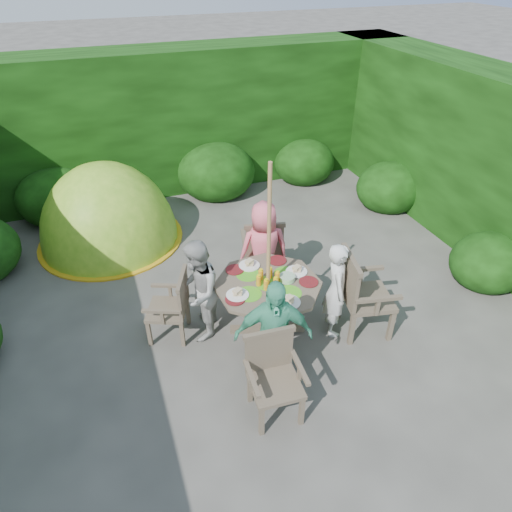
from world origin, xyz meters
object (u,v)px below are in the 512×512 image
object	(u,v)px
garden_chair_back	(263,248)
child_back	(264,249)
dome_tent	(112,240)
garden_chair_right	(361,293)
parasol_pole	(269,257)
garden_chair_left	(173,305)
child_right	(337,289)
child_front	(273,336)
garden_chair_front	(273,374)
patio_table	(268,291)
child_left	(198,291)

from	to	relation	value
garden_chair_back	child_back	world-z (taller)	child_back
child_back	dome_tent	size ratio (longest dim) A/B	0.52
dome_tent	garden_chair_right	bearing A→B (deg)	-61.65
parasol_pole	garden_chair_left	world-z (taller)	parasol_pole
child_right	dome_tent	size ratio (longest dim) A/B	0.48
parasol_pole	child_front	world-z (taller)	parasol_pole
child_front	garden_chair_front	bearing A→B (deg)	-94.46
garden_chair_back	dome_tent	xyz separation A→B (m)	(-1.92, 1.73, -0.49)
garden_chair_right	dome_tent	bearing A→B (deg)	52.02
child_right	child_back	xyz separation A→B (m)	(-0.52, 1.00, 0.05)
patio_table	garden_chair_left	size ratio (longest dim) A/B	1.87
garden_chair_back	child_left	world-z (taller)	child_left
garden_chair_back	dome_tent	size ratio (longest dim) A/B	0.36
garden_chair_back	child_front	size ratio (longest dim) A/B	0.68
garden_chair_front	child_left	size ratio (longest dim) A/B	0.68
garden_chair_left	patio_table	bearing A→B (deg)	95.07
garden_chair_front	patio_table	bearing A→B (deg)	74.88
garden_chair_back	child_right	distance (m)	1.36
child_left	child_front	distance (m)	1.13
garden_chair_right	garden_chair_front	distance (m)	1.56
child_right	child_front	xyz separation A→B (m)	(-1.00, -0.52, 0.07)
garden_chair_right	child_back	size ratio (longest dim) A/B	0.78
garden_chair_right	dome_tent	world-z (taller)	dome_tent
child_right	child_left	world-z (taller)	child_left
garden_chair_right	child_back	bearing A→B (deg)	47.81
garden_chair_back	child_left	xyz separation A→B (m)	(-1.10, -0.81, 0.15)
garden_chair_left	dome_tent	world-z (taller)	dome_tent
garden_chair_right	child_right	bearing A→B (deg)	82.66
garden_chair_left	child_left	size ratio (longest dim) A/B	0.65
garden_chair_right	garden_chair_front	world-z (taller)	garden_chair_right
garden_chair_left	child_left	bearing A→B (deg)	95.85
patio_table	garden_chair_back	world-z (taller)	garden_chair_back
patio_table	child_right	xyz separation A→B (m)	(0.76, -0.24, -0.00)
parasol_pole	patio_table	bearing A→B (deg)	-4.70
garden_chair_front	child_front	bearing A→B (deg)	72.55
garden_chair_back	dome_tent	world-z (taller)	dome_tent
patio_table	garden_chair_right	xyz separation A→B (m)	(1.03, -0.34, -0.06)
garden_chair_right	garden_chair_back	world-z (taller)	garden_chair_right
child_front	patio_table	bearing A→B (deg)	88.75
garden_chair_back	garden_chair_front	distance (m)	2.20
child_left	dome_tent	world-z (taller)	child_left
child_left	patio_table	bearing A→B (deg)	93.30
patio_table	garden_chair_back	bearing A→B (deg)	72.37
child_left	child_back	bearing A→B (deg)	138.23
child_left	dome_tent	xyz separation A→B (m)	(-0.82, 2.54, -0.64)
child_back	garden_chair_back	bearing A→B (deg)	-101.08
patio_table	dome_tent	distance (m)	3.26
patio_table	child_right	distance (m)	0.80
garden_chair_front	dome_tent	world-z (taller)	dome_tent
parasol_pole	garden_chair_left	distance (m)	1.28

